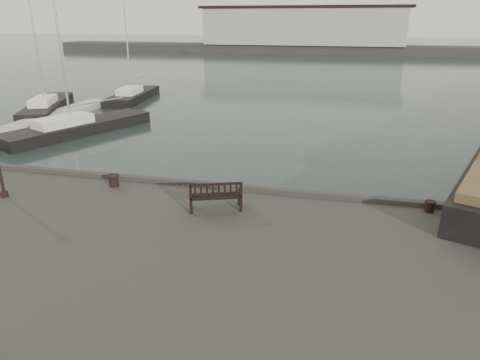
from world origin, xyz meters
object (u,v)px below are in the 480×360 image
object	(u,v)px
bench	(216,201)
yacht_d	(134,98)
yacht_b	(48,108)
yacht_c	(79,130)
bollard_right	(429,206)
bollard_left	(114,181)

from	to	relation	value
bench	yacht_d	world-z (taller)	yacht_d
yacht_b	yacht_d	size ratio (longest dim) A/B	1.21
yacht_c	yacht_d	distance (m)	13.51
bollard_right	yacht_d	distance (m)	34.79
bollard_right	yacht_d	world-z (taller)	yacht_d
bench	yacht_c	bearing A→B (deg)	115.99
yacht_b	yacht_c	world-z (taller)	yacht_c
bollard_right	yacht_b	world-z (taller)	yacht_b
bollard_right	yacht_c	world-z (taller)	yacht_c
bench	yacht_d	xyz separation A→B (m)	(-16.74, 26.85, -1.65)
yacht_c	yacht_d	world-z (taller)	yacht_c
bench	yacht_d	size ratio (longest dim) A/B	0.16
bollard_right	yacht_c	xyz separation A→B (m)	(-21.43, 12.01, -1.51)
bench	bollard_right	world-z (taller)	bench
yacht_c	yacht_d	size ratio (longest dim) A/B	1.23
bench	bollard_right	distance (m)	7.26
bollard_right	yacht_d	size ratio (longest dim) A/B	0.03
bench	yacht_c	world-z (taller)	yacht_c
bench	yacht_b	size ratio (longest dim) A/B	0.13
bollard_left	yacht_b	distance (m)	25.52
bench	bollard_left	bearing A→B (deg)	144.85
bench	yacht_d	distance (m)	31.68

